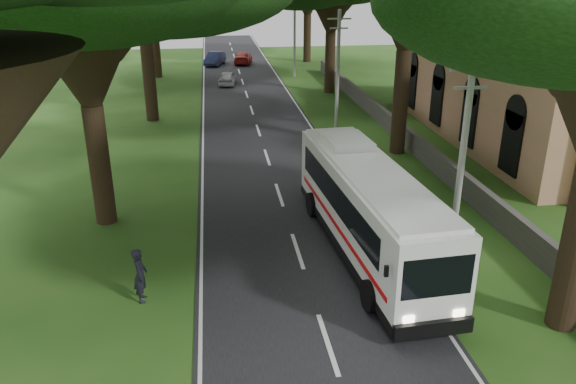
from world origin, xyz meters
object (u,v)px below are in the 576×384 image
(pole_near, at_px, (462,162))
(distant_car_b, at_px, (215,58))
(coach_bus, at_px, (368,207))
(pedestrian, at_px, (140,275))
(church, at_px, (546,64))
(pole_mid, at_px, (338,68))
(distant_car_a, at_px, (228,78))
(distant_car_c, at_px, (243,58))
(pole_far, at_px, (295,35))

(pole_near, xyz_separation_m, distant_car_b, (-7.98, 48.77, -3.41))
(coach_bus, bearing_deg, pedestrian, -167.56)
(church, relative_size, pole_near, 3.00)
(pole_mid, bearing_deg, pedestrian, -118.48)
(pedestrian, bearing_deg, distant_car_a, -9.20)
(distant_car_c, bearing_deg, distant_car_b, 17.71)
(church, relative_size, distant_car_b, 5.35)
(church, relative_size, pedestrian, 12.38)
(distant_car_b, height_order, distant_car_c, distant_car_b)
(pole_near, xyz_separation_m, distant_car_a, (-6.99, 36.62, -3.49))
(distant_car_b, height_order, pedestrian, pedestrian)
(coach_bus, height_order, pedestrian, coach_bus)
(distant_car_b, distance_m, pedestrian, 49.65)
(pole_far, bearing_deg, pole_mid, -90.00)
(pole_mid, distance_m, coach_bus, 18.64)
(pole_near, xyz_separation_m, pole_far, (0.00, 40.00, 0.00))
(pole_far, xyz_separation_m, distant_car_a, (-6.99, -3.38, -3.49))
(church, height_order, pole_near, church)
(pole_mid, relative_size, distant_car_a, 2.08)
(pole_near, distance_m, pedestrian, 11.74)
(church, distance_m, pole_far, 27.41)
(distant_car_b, xyz_separation_m, pedestrian, (-3.28, -49.54, 0.20))
(church, xyz_separation_m, pedestrian, (-23.63, -16.31, -3.94))
(distant_car_b, bearing_deg, distant_car_c, 25.25)
(pole_mid, xyz_separation_m, distant_car_a, (-6.99, 16.62, -3.49))
(pole_mid, relative_size, pedestrian, 4.13)
(church, bearing_deg, distant_car_a, 132.57)
(pole_mid, xyz_separation_m, distant_car_b, (-7.98, 28.77, -3.41))
(pole_mid, relative_size, distant_car_b, 1.78)
(distant_car_b, bearing_deg, pole_mid, -58.59)
(pole_near, distance_m, distant_car_b, 49.54)
(coach_bus, relative_size, distant_car_a, 3.16)
(distant_car_c, xyz_separation_m, pedestrian, (-6.56, -50.08, 0.27))
(pole_mid, xyz_separation_m, pedestrian, (-11.26, -20.76, -3.21))
(pole_far, bearing_deg, distant_car_a, -154.18)
(coach_bus, bearing_deg, pole_mid, 77.43)
(pole_far, relative_size, coach_bus, 0.66)
(pole_near, xyz_separation_m, coach_bus, (-2.80, 1.71, -2.27))
(pole_near, distance_m, pole_far, 40.00)
(pole_mid, distance_m, distant_car_c, 29.89)
(pole_near, relative_size, pedestrian, 4.13)
(distant_car_b, bearing_deg, coach_bus, -67.81)
(church, xyz_separation_m, distant_car_b, (-20.34, 33.23, -4.14))
(distant_car_b, xyz_separation_m, distant_car_c, (3.28, 0.54, -0.07))
(pole_far, distance_m, distant_car_b, 12.34)
(church, xyz_separation_m, distant_car_a, (-19.36, 21.07, -4.22))
(pole_mid, xyz_separation_m, pole_far, (0.00, 20.00, 0.00))
(church, height_order, distant_car_c, church)
(coach_bus, bearing_deg, pole_near, -35.22)
(distant_car_a, height_order, pedestrian, pedestrian)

